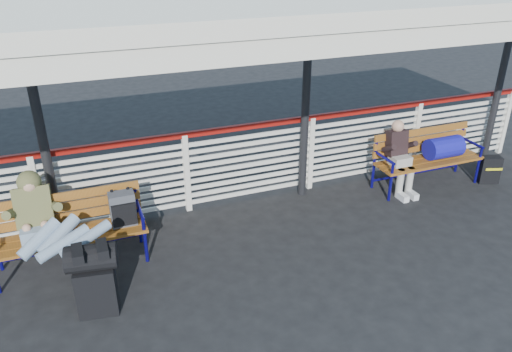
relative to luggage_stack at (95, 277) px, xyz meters
name	(u,v)px	position (x,y,z in m)	size (l,w,h in m)	color
ground	(229,284)	(1.47, -0.07, -0.47)	(60.00, 60.00, 0.00)	black
fence	(186,170)	(1.47, 1.83, 0.19)	(12.08, 0.08, 1.24)	silver
canopy	(197,6)	(1.47, 0.79, 2.57)	(12.60, 3.60, 3.16)	silver
luggage_stack	(95,277)	(0.00, 0.00, 0.00)	(0.56, 0.37, 0.86)	black
bench_left	(84,220)	(-0.02, 1.03, 0.12)	(1.80, 0.56, 0.92)	#8F571B
bench_right	(435,150)	(5.41, 1.24, 0.13)	(1.80, 0.56, 0.92)	#8F571B
traveler_man	(54,231)	(-0.35, 0.69, 0.25)	(0.94, 1.64, 0.77)	#97B0CB
companion_person	(400,156)	(4.73, 1.23, 0.13)	(0.32, 0.66, 1.15)	#A9A499
suitcase_side	(489,169)	(6.33, 0.94, -0.24)	(0.37, 0.29, 0.45)	black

